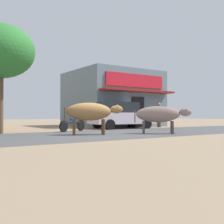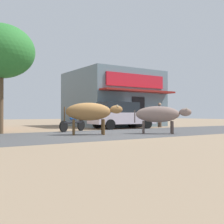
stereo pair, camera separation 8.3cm
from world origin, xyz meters
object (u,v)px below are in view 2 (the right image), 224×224
(parked_hatchback_car, at_px, (121,115))
(cow_far_dark, at_px, (159,114))
(roadside_tree, at_px, (1,52))
(pedestrian_by_shop, at_px, (160,113))
(parked_motorcycle, at_px, (73,123))
(cow_near_brown, at_px, (90,112))

(parked_hatchback_car, distance_m, cow_far_dark, 5.00)
(roadside_tree, height_order, pedestrian_by_shop, roadside_tree)
(parked_motorcycle, bearing_deg, pedestrian_by_shop, 8.46)
(parked_motorcycle, xyz_separation_m, cow_far_dark, (2.55, -3.79, 0.43))
(parked_hatchback_car, xyz_separation_m, parked_motorcycle, (-3.80, -1.05, -0.38))
(cow_far_dark, relative_size, pedestrian_by_shop, 1.33)
(roadside_tree, xyz_separation_m, parked_motorcycle, (3.57, -0.27, -3.34))
(pedestrian_by_shop, bearing_deg, roadside_tree, -175.78)
(cow_near_brown, xyz_separation_m, cow_far_dark, (3.00, -1.18, -0.11))
(roadside_tree, xyz_separation_m, parked_hatchback_car, (7.37, 0.78, -2.96))
(cow_far_dark, height_order, pedestrian_by_shop, pedestrian_by_shop)
(parked_hatchback_car, distance_m, pedestrian_by_shop, 3.30)
(parked_hatchback_car, height_order, pedestrian_by_shop, pedestrian_by_shop)
(cow_far_dark, bearing_deg, parked_hatchback_car, 75.57)
(parked_motorcycle, height_order, cow_near_brown, cow_near_brown)
(roadside_tree, bearing_deg, cow_far_dark, -33.56)
(roadside_tree, height_order, parked_hatchback_car, roadside_tree)
(cow_far_dark, bearing_deg, roadside_tree, 146.44)
(cow_far_dark, bearing_deg, cow_near_brown, 158.46)
(cow_near_brown, bearing_deg, parked_motorcycle, 80.30)
(cow_near_brown, bearing_deg, pedestrian_by_shop, 25.90)
(parked_hatchback_car, xyz_separation_m, pedestrian_by_shop, (3.30, 0.00, 0.15))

